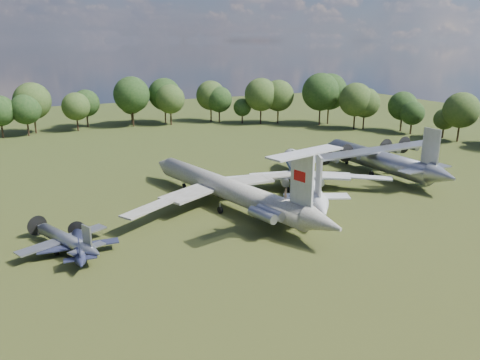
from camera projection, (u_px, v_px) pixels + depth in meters
name	position (u px, v px, depth m)	size (l,w,h in m)	color
ground	(208.00, 214.00, 75.73)	(300.00, 300.00, 0.00)	#244015
il62_airliner	(227.00, 192.00, 78.64)	(38.91, 50.58, 4.96)	silver
tu104_jet	(302.00, 179.00, 86.96)	(33.28, 44.38, 4.44)	silver
an12_transport	(378.00, 162.00, 97.92)	(34.70, 38.78, 5.10)	#919398
small_prop_west	(79.00, 249.00, 60.84)	(10.19, 13.90, 2.04)	black
small_prop_northwest	(66.00, 242.00, 62.28)	(12.46, 16.99, 2.49)	#9DA0A4
person_on_il62	(285.00, 194.00, 67.37)	(0.61, 0.40, 1.68)	#946E4B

